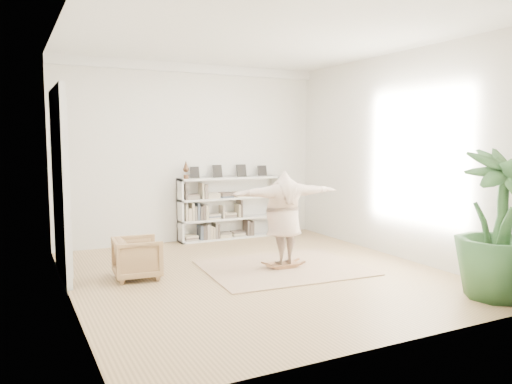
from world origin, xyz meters
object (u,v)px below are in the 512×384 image
rocker_board (283,264)px  person (284,215)px  houseplant (499,224)px  bookshelf (229,209)px  armchair (137,258)px

rocker_board → person: size_ratio=0.26×
houseplant → rocker_board: bearing=124.6°
bookshelf → houseplant: houseplant is taller
rocker_board → person: person is taller
armchair → rocker_board: armchair is taller
rocker_board → bookshelf: bearing=89.2°
armchair → person: (2.25, -0.49, 0.56)m
bookshelf → rocker_board: bearing=-94.6°
rocker_board → houseplant: houseplant is taller
bookshelf → houseplant: (1.56, -5.25, 0.35)m
rocker_board → houseplant: 3.25m
bookshelf → armchair: size_ratio=3.21×
bookshelf → houseplant: bearing=-73.5°
rocker_board → person: bearing=-162.1°
armchair → person: size_ratio=0.37×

